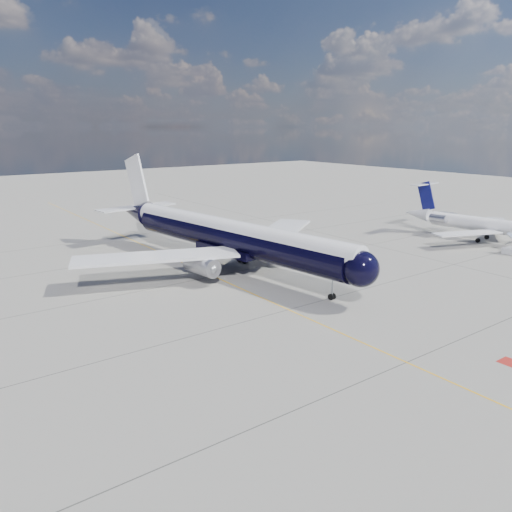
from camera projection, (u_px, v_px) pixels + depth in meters
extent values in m
plane|color=gray|center=(194.00, 268.00, 67.94)|extent=(320.00, 320.00, 0.00)
cube|color=#F4B10C|center=(214.00, 276.00, 64.04)|extent=(0.16, 160.00, 0.01)
cube|color=maroon|center=(510.00, 362.00, 40.62)|extent=(1.60, 1.60, 0.01)
cylinder|color=black|center=(232.00, 238.00, 66.18)|extent=(8.82, 39.12, 3.89)
sphere|color=black|center=(361.00, 269.00, 51.81)|extent=(4.36, 4.36, 3.89)
cone|color=black|center=(137.00, 212.00, 82.90)|extent=(4.77, 7.61, 3.89)
cylinder|color=white|center=(232.00, 231.00, 65.93)|extent=(8.23, 41.04, 3.04)
cube|color=black|center=(363.00, 264.00, 51.52)|extent=(2.60, 1.53, 0.56)
cube|color=white|center=(156.00, 257.00, 60.30)|extent=(20.22, 11.74, 0.33)
cube|color=white|center=(279.00, 232.00, 74.67)|extent=(19.02, 15.55, 0.33)
cube|color=black|center=(232.00, 249.00, 66.54)|extent=(5.57, 10.71, 1.02)
cylinder|color=silver|center=(202.00, 266.00, 60.82)|extent=(2.88, 4.97, 2.30)
cylinder|color=silver|center=(278.00, 248.00, 69.71)|extent=(2.88, 4.97, 2.30)
sphere|color=gray|center=(213.00, 269.00, 59.31)|extent=(1.26, 1.26, 1.13)
sphere|color=gray|center=(289.00, 251.00, 68.20)|extent=(1.26, 1.26, 1.13)
cube|color=white|center=(201.00, 259.00, 60.77)|extent=(0.64, 3.28, 1.13)
cube|color=white|center=(277.00, 242.00, 69.66)|extent=(0.64, 3.28, 1.13)
cube|color=white|center=(137.00, 180.00, 81.23)|extent=(1.15, 6.49, 8.74)
cube|color=white|center=(137.00, 207.00, 82.70)|extent=(13.63, 4.95, 0.23)
cylinder|color=gray|center=(332.00, 289.00, 55.08)|extent=(0.21, 0.21, 2.15)
cylinder|color=black|center=(331.00, 297.00, 55.18)|extent=(0.27, 0.73, 0.72)
cylinder|color=black|center=(333.00, 296.00, 55.45)|extent=(0.27, 0.73, 0.72)
cylinder|color=gray|center=(206.00, 262.00, 65.80)|extent=(0.30, 0.30, 1.95)
cylinder|color=gray|center=(242.00, 253.00, 70.18)|extent=(0.30, 0.30, 1.95)
cylinder|color=black|center=(208.00, 268.00, 65.61)|extent=(0.60, 1.18, 1.13)
cylinder|color=black|center=(203.00, 267.00, 66.40)|extent=(0.60, 1.18, 1.13)
cylinder|color=black|center=(245.00, 259.00, 69.99)|extent=(0.60, 1.18, 1.13)
cylinder|color=black|center=(240.00, 258.00, 70.78)|extent=(0.60, 1.18, 1.13)
cylinder|color=white|center=(489.00, 225.00, 82.62)|extent=(4.89, 19.89, 2.42)
cone|color=white|center=(418.00, 214.00, 91.67)|extent=(2.97, 4.76, 2.42)
cube|color=white|center=(467.00, 233.00, 79.20)|extent=(11.51, 6.66, 0.20)
cube|color=white|center=(499.00, 223.00, 87.58)|extent=(10.82, 8.82, 0.20)
cylinder|color=silver|center=(438.00, 218.00, 86.95)|extent=(1.70, 3.02, 1.35)
cylinder|color=silver|center=(448.00, 216.00, 89.46)|extent=(1.70, 3.02, 1.35)
cube|color=white|center=(439.00, 218.00, 87.25)|extent=(1.07, 1.54, 0.16)
cube|color=white|center=(447.00, 216.00, 89.16)|extent=(1.07, 1.54, 0.16)
cube|color=#0A0C4A|center=(426.00, 196.00, 89.88)|extent=(0.69, 3.77, 5.50)
cube|color=white|center=(424.00, 184.00, 89.71)|extent=(7.35, 2.69, 0.14)
cylinder|color=gray|center=(478.00, 238.00, 82.54)|extent=(0.20, 0.20, 1.53)
cylinder|color=gray|center=(487.00, 234.00, 84.93)|extent=(0.20, 0.20, 1.53)
cylinder|color=black|center=(478.00, 240.00, 82.66)|extent=(0.38, 0.78, 0.75)
cylinder|color=black|center=(487.00, 237.00, 85.05)|extent=(0.38, 0.78, 0.75)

